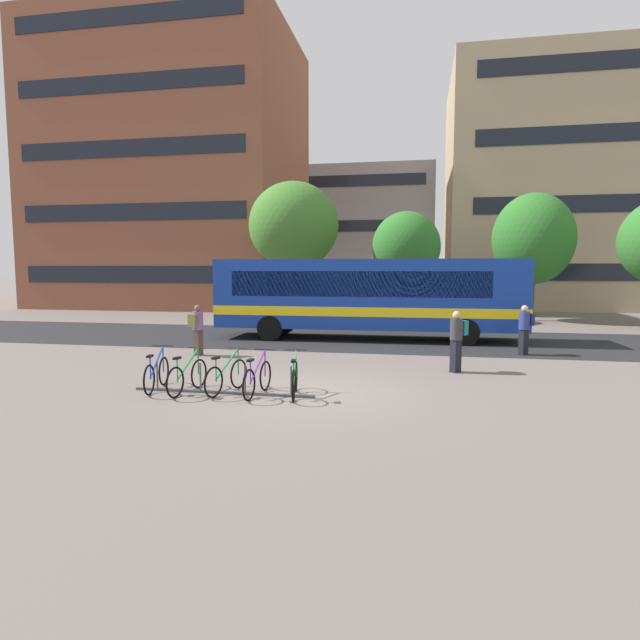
{
  "coord_description": "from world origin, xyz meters",
  "views": [
    {
      "loc": [
        2.48,
        -11.75,
        2.89
      ],
      "look_at": [
        -0.52,
        3.91,
        1.29
      ],
      "focal_mm": 29.58,
      "sensor_mm": 36.0,
      "label": 1
    }
  ],
  "objects_px": {
    "parked_bicycle_purple_3": "(257,379)",
    "commuter_navy_pack_0": "(525,326)",
    "parked_bicycle_green_1": "(187,376)",
    "city_bus": "(369,295)",
    "parked_bicycle_green_2": "(227,376)",
    "street_tree_0": "(294,225)",
    "commuter_teal_pack_1": "(457,337)",
    "street_tree_2": "(533,239)",
    "parked_bicycle_green_4": "(295,379)",
    "street_tree_1": "(406,247)",
    "commuter_olive_pack_2": "(197,326)",
    "parked_bicycle_blue_0": "(157,374)"
  },
  "relations": [
    {
      "from": "parked_bicycle_purple_3",
      "to": "commuter_navy_pack_0",
      "type": "bearing_deg",
      "value": -41.26
    },
    {
      "from": "street_tree_1",
      "to": "city_bus",
      "type": "bearing_deg",
      "value": -98.99
    },
    {
      "from": "parked_bicycle_blue_0",
      "to": "parked_bicycle_green_4",
      "type": "height_order",
      "value": "same"
    },
    {
      "from": "city_bus",
      "to": "street_tree_0",
      "type": "relative_size",
      "value": 1.57
    },
    {
      "from": "parked_bicycle_green_1",
      "to": "parked_bicycle_green_2",
      "type": "distance_m",
      "value": 0.9
    },
    {
      "from": "city_bus",
      "to": "commuter_teal_pack_1",
      "type": "xyz_separation_m",
      "value": [
        3.02,
        -6.21,
        -0.79
      ]
    },
    {
      "from": "street_tree_0",
      "to": "commuter_navy_pack_0",
      "type": "bearing_deg",
      "value": -46.83
    },
    {
      "from": "parked_bicycle_green_2",
      "to": "street_tree_0",
      "type": "xyz_separation_m",
      "value": [
        -2.8,
        18.12,
        4.86
      ]
    },
    {
      "from": "parked_bicycle_green_4",
      "to": "commuter_olive_pack_2",
      "type": "distance_m",
      "value": 6.5
    },
    {
      "from": "city_bus",
      "to": "street_tree_1",
      "type": "height_order",
      "value": "street_tree_1"
    },
    {
      "from": "parked_bicycle_green_2",
      "to": "street_tree_2",
      "type": "bearing_deg",
      "value": -15.46
    },
    {
      "from": "commuter_navy_pack_0",
      "to": "commuter_teal_pack_1",
      "type": "relative_size",
      "value": 0.97
    },
    {
      "from": "street_tree_1",
      "to": "street_tree_2",
      "type": "relative_size",
      "value": 0.86
    },
    {
      "from": "parked_bicycle_green_2",
      "to": "street_tree_1",
      "type": "distance_m",
      "value": 18.09
    },
    {
      "from": "parked_bicycle_blue_0",
      "to": "street_tree_2",
      "type": "xyz_separation_m",
      "value": [
        11.93,
        18.82,
        4.01
      ]
    },
    {
      "from": "street_tree_0",
      "to": "parked_bicycle_green_4",
      "type": "bearing_deg",
      "value": -76.32
    },
    {
      "from": "parked_bicycle_green_2",
      "to": "parked_bicycle_purple_3",
      "type": "distance_m",
      "value": 0.78
    },
    {
      "from": "parked_bicycle_green_1",
      "to": "street_tree_0",
      "type": "xyz_separation_m",
      "value": [
        -1.91,
        18.29,
        4.86
      ]
    },
    {
      "from": "parked_bicycle_green_1",
      "to": "commuter_navy_pack_0",
      "type": "bearing_deg",
      "value": -44.25
    },
    {
      "from": "parked_bicycle_purple_3",
      "to": "commuter_olive_pack_2",
      "type": "xyz_separation_m",
      "value": [
        -3.57,
        4.83,
        0.58
      ]
    },
    {
      "from": "parked_bicycle_blue_0",
      "to": "street_tree_0",
      "type": "distance_m",
      "value": 18.83
    },
    {
      "from": "parked_bicycle_green_1",
      "to": "commuter_olive_pack_2",
      "type": "relative_size",
      "value": 1.03
    },
    {
      "from": "commuter_navy_pack_0",
      "to": "street_tree_2",
      "type": "distance_m",
      "value": 12.62
    },
    {
      "from": "commuter_teal_pack_1",
      "to": "street_tree_0",
      "type": "bearing_deg",
      "value": -109.22
    },
    {
      "from": "street_tree_0",
      "to": "street_tree_1",
      "type": "distance_m",
      "value": 6.52
    },
    {
      "from": "city_bus",
      "to": "parked_bicycle_green_4",
      "type": "bearing_deg",
      "value": -95.15
    },
    {
      "from": "commuter_navy_pack_0",
      "to": "street_tree_1",
      "type": "xyz_separation_m",
      "value": [
        -4.19,
        10.49,
        3.01
      ]
    },
    {
      "from": "parked_bicycle_green_4",
      "to": "commuter_teal_pack_1",
      "type": "relative_size",
      "value": 1.0
    },
    {
      "from": "commuter_teal_pack_1",
      "to": "parked_bicycle_green_4",
      "type": "bearing_deg",
      "value": -5.17
    },
    {
      "from": "parked_bicycle_green_1",
      "to": "city_bus",
      "type": "bearing_deg",
      "value": -11.59
    },
    {
      "from": "parked_bicycle_purple_3",
      "to": "parked_bicycle_green_4",
      "type": "bearing_deg",
      "value": -79.98
    },
    {
      "from": "parked_bicycle_green_1",
      "to": "parked_bicycle_purple_3",
      "type": "bearing_deg",
      "value": -81.63
    },
    {
      "from": "street_tree_2",
      "to": "parked_bicycle_green_4",
      "type": "bearing_deg",
      "value": -114.59
    },
    {
      "from": "commuter_teal_pack_1",
      "to": "commuter_olive_pack_2",
      "type": "height_order",
      "value": "commuter_teal_pack_1"
    },
    {
      "from": "parked_bicycle_blue_0",
      "to": "commuter_teal_pack_1",
      "type": "height_order",
      "value": "commuter_teal_pack_1"
    },
    {
      "from": "commuter_navy_pack_0",
      "to": "street_tree_1",
      "type": "height_order",
      "value": "street_tree_1"
    },
    {
      "from": "parked_bicycle_green_2",
      "to": "commuter_olive_pack_2",
      "type": "xyz_separation_m",
      "value": [
        -2.79,
        4.71,
        0.58
      ]
    },
    {
      "from": "parked_bicycle_purple_3",
      "to": "street_tree_2",
      "type": "xyz_separation_m",
      "value": [
        9.44,
        18.89,
        4.01
      ]
    },
    {
      "from": "street_tree_0",
      "to": "street_tree_2",
      "type": "relative_size",
      "value": 1.13
    },
    {
      "from": "parked_bicycle_green_1",
      "to": "parked_bicycle_blue_0",
      "type": "bearing_deg",
      "value": 87.94
    },
    {
      "from": "parked_bicycle_green_1",
      "to": "commuter_olive_pack_2",
      "type": "height_order",
      "value": "commuter_olive_pack_2"
    },
    {
      "from": "parked_bicycle_purple_3",
      "to": "commuter_olive_pack_2",
      "type": "bearing_deg",
      "value": 40.08
    },
    {
      "from": "parked_bicycle_green_1",
      "to": "parked_bicycle_purple_3",
      "type": "relative_size",
      "value": 1.0
    },
    {
      "from": "street_tree_0",
      "to": "street_tree_1",
      "type": "relative_size",
      "value": 1.32
    },
    {
      "from": "commuter_olive_pack_2",
      "to": "street_tree_0",
      "type": "height_order",
      "value": "street_tree_0"
    },
    {
      "from": "commuter_olive_pack_2",
      "to": "parked_bicycle_green_2",
      "type": "bearing_deg",
      "value": -136.77
    },
    {
      "from": "street_tree_0",
      "to": "commuter_teal_pack_1",
      "type": "bearing_deg",
      "value": -60.87
    },
    {
      "from": "parked_bicycle_purple_3",
      "to": "parked_bicycle_green_4",
      "type": "xyz_separation_m",
      "value": [
        0.84,
        0.09,
        0.0
      ]
    },
    {
      "from": "commuter_teal_pack_1",
      "to": "parked_bicycle_purple_3",
      "type": "bearing_deg",
      "value": -10.14
    },
    {
      "from": "parked_bicycle_green_4",
      "to": "commuter_navy_pack_0",
      "type": "distance_m",
      "value": 9.25
    }
  ]
}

